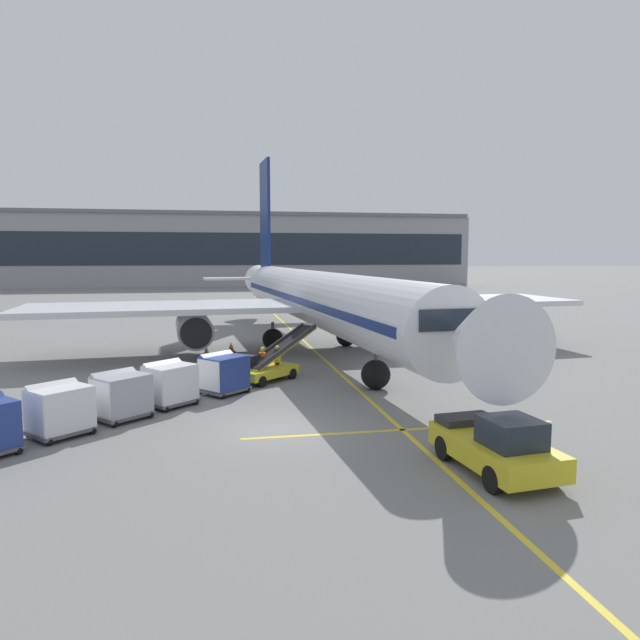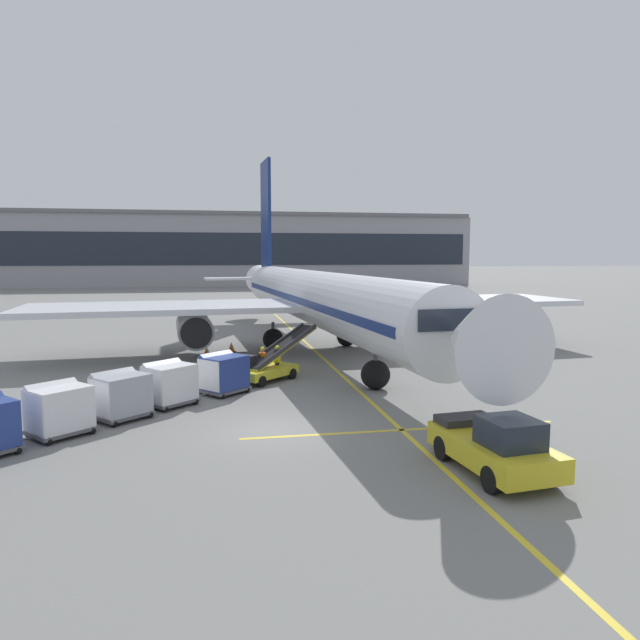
{
  "view_description": "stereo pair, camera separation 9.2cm",
  "coord_description": "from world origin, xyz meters",
  "px_view_note": "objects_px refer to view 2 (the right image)",
  "views": [
    {
      "loc": [
        -2.25,
        -20.92,
        6.42
      ],
      "look_at": [
        3.59,
        9.88,
        2.94
      ],
      "focal_mm": 32.73,
      "sensor_mm": 36.0,
      "label": 1
    },
    {
      "loc": [
        -2.16,
        -20.94,
        6.42
      ],
      "look_at": [
        3.59,
        9.88,
        2.94
      ],
      "focal_mm": 32.73,
      "sensor_mm": 36.0,
      "label": 2
    }
  ],
  "objects_px": {
    "baggage_cart_fourth": "(59,408)",
    "safety_cone_engine_keepout": "(207,351)",
    "ground_crew_by_carts": "(207,370)",
    "ground_crew_marshaller": "(277,359)",
    "ground_crew_by_loader": "(263,361)",
    "pushback_tug": "(495,446)",
    "belt_loader": "(269,365)",
    "baggage_cart_third": "(120,394)",
    "baggage_cart_lead": "(223,373)",
    "safety_cone_wingtip": "(231,347)",
    "baggage_cart_second": "(169,383)",
    "parked_airplane": "(314,298)"
  },
  "relations": [
    {
      "from": "pushback_tug",
      "to": "safety_cone_engine_keepout",
      "type": "xyz_separation_m",
      "value": [
        -8.54,
        22.19,
        -0.53
      ]
    },
    {
      "from": "baggage_cart_fourth",
      "to": "ground_crew_marshaller",
      "type": "xyz_separation_m",
      "value": [
        8.75,
        8.36,
        -0.0
      ]
    },
    {
      "from": "ground_crew_by_carts",
      "to": "belt_loader",
      "type": "bearing_deg",
      "value": 31.28
    },
    {
      "from": "belt_loader",
      "to": "safety_cone_wingtip",
      "type": "xyz_separation_m",
      "value": [
        -1.64,
        9.2,
        -0.5
      ]
    },
    {
      "from": "baggage_cart_third",
      "to": "ground_crew_by_carts",
      "type": "xyz_separation_m",
      "value": [
        3.3,
        4.26,
        -0.0
      ]
    },
    {
      "from": "baggage_cart_lead",
      "to": "safety_cone_wingtip",
      "type": "xyz_separation_m",
      "value": [
        0.76,
        11.75,
        -0.68
      ]
    },
    {
      "from": "pushback_tug",
      "to": "ground_crew_marshaller",
      "type": "bearing_deg",
      "value": 108.47
    },
    {
      "from": "ground_crew_marshaller",
      "to": "safety_cone_wingtip",
      "type": "distance_m",
      "value": 9.07
    },
    {
      "from": "baggage_cart_third",
      "to": "ground_crew_by_loader",
      "type": "bearing_deg",
      "value": 45.82
    },
    {
      "from": "ground_crew_by_loader",
      "to": "parked_airplane",
      "type": "bearing_deg",
      "value": 64.66
    },
    {
      "from": "baggage_cart_fourth",
      "to": "safety_cone_engine_keepout",
      "type": "relative_size",
      "value": 4.24
    },
    {
      "from": "baggage_cart_third",
      "to": "baggage_cart_fourth",
      "type": "distance_m",
      "value": 2.57
    },
    {
      "from": "pushback_tug",
      "to": "ground_crew_by_carts",
      "type": "height_order",
      "value": "pushback_tug"
    },
    {
      "from": "belt_loader",
      "to": "safety_cone_engine_keepout",
      "type": "distance_m",
      "value": 8.71
    },
    {
      "from": "safety_cone_engine_keepout",
      "to": "safety_cone_wingtip",
      "type": "bearing_deg",
      "value": 35.26
    },
    {
      "from": "ground_crew_by_carts",
      "to": "safety_cone_engine_keepout",
      "type": "xyz_separation_m",
      "value": [
        -0.08,
        9.98,
        -0.7
      ]
    },
    {
      "from": "ground_crew_by_loader",
      "to": "ground_crew_marshaller",
      "type": "height_order",
      "value": "same"
    },
    {
      "from": "safety_cone_engine_keepout",
      "to": "baggage_cart_third",
      "type": "bearing_deg",
      "value": -102.72
    },
    {
      "from": "ground_crew_by_carts",
      "to": "ground_crew_marshaller",
      "type": "bearing_deg",
      "value": 32.66
    },
    {
      "from": "ground_crew_by_loader",
      "to": "safety_cone_engine_keepout",
      "type": "distance_m",
      "value": 8.49
    },
    {
      "from": "parked_airplane",
      "to": "baggage_cart_third",
      "type": "bearing_deg",
      "value": -124.15
    },
    {
      "from": "belt_loader",
      "to": "baggage_cart_fourth",
      "type": "distance_m",
      "value": 11.51
    },
    {
      "from": "pushback_tug",
      "to": "ground_crew_marshaller",
      "type": "distance_m",
      "value": 15.31
    },
    {
      "from": "belt_loader",
      "to": "baggage_cart_third",
      "type": "relative_size",
      "value": 1.88
    },
    {
      "from": "baggage_cart_second",
      "to": "ground_crew_marshaller",
      "type": "height_order",
      "value": "baggage_cart_second"
    },
    {
      "from": "baggage_cart_fourth",
      "to": "ground_crew_marshaller",
      "type": "relative_size",
      "value": 1.47
    },
    {
      "from": "ground_crew_marshaller",
      "to": "safety_cone_wingtip",
      "type": "xyz_separation_m",
      "value": [
        -2.09,
        8.81,
        -0.68
      ]
    },
    {
      "from": "parked_airplane",
      "to": "pushback_tug",
      "type": "xyz_separation_m",
      "value": [
        1.37,
        -23.26,
        -2.75
      ]
    },
    {
      "from": "parked_airplane",
      "to": "ground_crew_by_loader",
      "type": "height_order",
      "value": "parked_airplane"
    },
    {
      "from": "ground_crew_marshaller",
      "to": "ground_crew_by_loader",
      "type": "bearing_deg",
      "value": -160.57
    },
    {
      "from": "ground_crew_by_carts",
      "to": "safety_cone_wingtip",
      "type": "height_order",
      "value": "ground_crew_by_carts"
    },
    {
      "from": "baggage_cart_lead",
      "to": "ground_crew_marshaller",
      "type": "xyz_separation_m",
      "value": [
        2.85,
        2.95,
        -0.0
      ]
    },
    {
      "from": "pushback_tug",
      "to": "baggage_cart_second",
      "type": "bearing_deg",
      "value": 135.8
    },
    {
      "from": "belt_loader",
      "to": "baggage_cart_fourth",
      "type": "xyz_separation_m",
      "value": [
        -8.3,
        -7.97,
        0.18
      ]
    },
    {
      "from": "baggage_cart_lead",
      "to": "safety_cone_engine_keepout",
      "type": "bearing_deg",
      "value": 94.52
    },
    {
      "from": "belt_loader",
      "to": "ground_crew_by_carts",
      "type": "height_order",
      "value": "belt_loader"
    },
    {
      "from": "baggage_cart_second",
      "to": "baggage_cart_fourth",
      "type": "distance_m",
      "value": 5.07
    },
    {
      "from": "belt_loader",
      "to": "ground_crew_by_carts",
      "type": "relative_size",
      "value": 2.77
    },
    {
      "from": "baggage_cart_fourth",
      "to": "parked_airplane",
      "type": "bearing_deg",
      "value": 54.44
    },
    {
      "from": "baggage_cart_second",
      "to": "parked_airplane",
      "type": "bearing_deg",
      "value": 57.34
    },
    {
      "from": "pushback_tug",
      "to": "safety_cone_engine_keepout",
      "type": "height_order",
      "value": "pushback_tug"
    },
    {
      "from": "baggage_cart_second",
      "to": "safety_cone_engine_keepout",
      "type": "bearing_deg",
      "value": 83.19
    },
    {
      "from": "baggage_cart_lead",
      "to": "pushback_tug",
      "type": "distance_m",
      "value": 13.9
    },
    {
      "from": "ground_crew_by_loader",
      "to": "ground_crew_marshaller",
      "type": "bearing_deg",
      "value": 19.43
    },
    {
      "from": "ground_crew_marshaller",
      "to": "baggage_cart_second",
      "type": "bearing_deg",
      "value": -137.36
    },
    {
      "from": "pushback_tug",
      "to": "safety_cone_wingtip",
      "type": "distance_m",
      "value": 24.34
    },
    {
      "from": "baggage_cart_fourth",
      "to": "safety_cone_wingtip",
      "type": "relative_size",
      "value": 3.89
    },
    {
      "from": "baggage_cart_fourth",
      "to": "safety_cone_engine_keepout",
      "type": "distance_m",
      "value": 16.83
    },
    {
      "from": "baggage_cart_lead",
      "to": "baggage_cart_third",
      "type": "distance_m",
      "value": 5.44
    },
    {
      "from": "ground_crew_by_carts",
      "to": "ground_crew_marshaller",
      "type": "distance_m",
      "value": 4.28
    }
  ]
}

